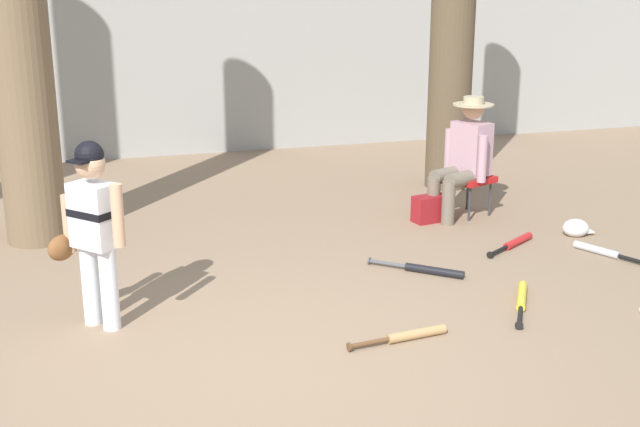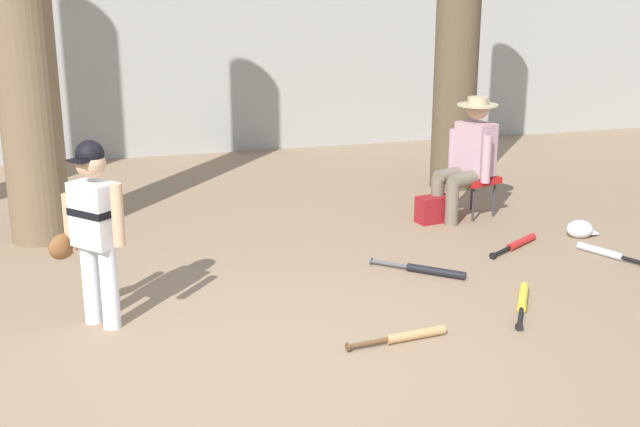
# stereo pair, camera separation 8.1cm
# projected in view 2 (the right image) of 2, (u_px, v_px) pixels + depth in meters

# --- Properties ---
(ground_plane) EXTENTS (60.00, 60.00, 0.00)m
(ground_plane) POSITION_uv_depth(u_px,v_px,m) (263.00, 374.00, 4.97)
(ground_plane) COLOR #897056
(concrete_back_wall) EXTENTS (18.00, 0.36, 3.07)m
(concrete_back_wall) POSITION_uv_depth(u_px,v_px,m) (152.00, 39.00, 10.67)
(concrete_back_wall) COLOR #9E9E99
(concrete_back_wall) RESTS_ON ground
(tree_near_player) EXTENTS (0.77, 0.77, 5.01)m
(tree_near_player) POSITION_uv_depth(u_px,v_px,m) (19.00, 1.00, 6.91)
(tree_near_player) COLOR brown
(tree_near_player) RESTS_ON ground
(tree_behind_spectator) EXTENTS (0.72, 0.72, 4.28)m
(tree_behind_spectator) POSITION_uv_depth(u_px,v_px,m) (458.00, 27.00, 8.87)
(tree_behind_spectator) COLOR brown
(tree_behind_spectator) RESTS_ON ground
(young_ballplayer) EXTENTS (0.55, 0.47, 1.31)m
(young_ballplayer) POSITION_uv_depth(u_px,v_px,m) (93.00, 222.00, 5.46)
(young_ballplayer) COLOR white
(young_ballplayer) RESTS_ON ground
(folding_stool) EXTENTS (0.52, 0.52, 0.41)m
(folding_stool) POSITION_uv_depth(u_px,v_px,m) (474.00, 181.00, 8.13)
(folding_stool) COLOR red
(folding_stool) RESTS_ON ground
(seated_spectator) EXTENTS (0.67, 0.54, 1.20)m
(seated_spectator) POSITION_uv_depth(u_px,v_px,m) (468.00, 155.00, 8.00)
(seated_spectator) COLOR #6B6051
(seated_spectator) RESTS_ON ground
(handbag_beside_stool) EXTENTS (0.37, 0.24, 0.26)m
(handbag_beside_stool) POSITION_uv_depth(u_px,v_px,m) (434.00, 209.00, 7.99)
(handbag_beside_stool) COLOR maroon
(handbag_beside_stool) RESTS_ON ground
(bat_black_composite) EXTENTS (0.65, 0.60, 0.07)m
(bat_black_composite) POSITION_uv_depth(u_px,v_px,m) (428.00, 270.00, 6.61)
(bat_black_composite) COLOR black
(bat_black_composite) RESTS_ON ground
(bat_yellow_trainer) EXTENTS (0.48, 0.71, 0.07)m
(bat_yellow_trainer) POSITION_uv_depth(u_px,v_px,m) (523.00, 300.00, 6.00)
(bat_yellow_trainer) COLOR yellow
(bat_yellow_trainer) RESTS_ON ground
(bat_aluminum_silver) EXTENTS (0.34, 0.68, 0.07)m
(bat_aluminum_silver) POSITION_uv_depth(u_px,v_px,m) (606.00, 253.00, 7.03)
(bat_aluminum_silver) COLOR #B7BCC6
(bat_aluminum_silver) RESTS_ON ground
(bat_wood_tan) EXTENTS (0.72, 0.14, 0.07)m
(bat_wood_tan) POSITION_uv_depth(u_px,v_px,m) (408.00, 336.00, 5.41)
(bat_wood_tan) COLOR tan
(bat_wood_tan) RESTS_ON ground
(bat_red_barrel) EXTENTS (0.65, 0.44, 0.07)m
(bat_red_barrel) POSITION_uv_depth(u_px,v_px,m) (518.00, 243.00, 7.27)
(bat_red_barrel) COLOR red
(bat_red_barrel) RESTS_ON ground
(batting_helmet_white) EXTENTS (0.29, 0.22, 0.17)m
(batting_helmet_white) POSITION_uv_depth(u_px,v_px,m) (580.00, 229.00, 7.55)
(batting_helmet_white) COLOR silver
(batting_helmet_white) RESTS_ON ground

